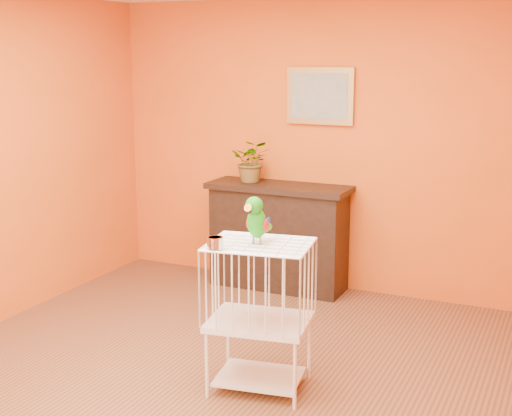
% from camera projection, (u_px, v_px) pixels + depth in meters
% --- Properties ---
extents(ground, '(4.50, 4.50, 0.00)m').
position_uv_depth(ground, '(200.00, 382.00, 4.69)').
color(ground, brown).
rests_on(ground, ground).
extents(room_shell, '(4.50, 4.50, 4.50)m').
position_uv_depth(room_shell, '(196.00, 143.00, 4.35)').
color(room_shell, '#E15615').
rests_on(room_shell, ground).
extents(console_cabinet, '(1.30, 0.47, 0.96)m').
position_uv_depth(console_cabinet, '(278.00, 236.00, 6.50)').
color(console_cabinet, black).
rests_on(console_cabinet, ground).
extents(potted_plant, '(0.44, 0.47, 0.30)m').
position_uv_depth(potted_plant, '(253.00, 166.00, 6.50)').
color(potted_plant, '#26722D').
rests_on(potted_plant, console_cabinet).
extents(framed_picture, '(0.62, 0.04, 0.50)m').
position_uv_depth(framed_picture, '(320.00, 96.00, 6.28)').
color(framed_picture, '#A3763A').
rests_on(framed_picture, room_shell).
extents(birdcage, '(0.69, 0.57, 0.97)m').
position_uv_depth(birdcage, '(259.00, 314.00, 4.51)').
color(birdcage, white).
rests_on(birdcage, ground).
extents(feed_cup, '(0.10, 0.10, 0.07)m').
position_uv_depth(feed_cup, '(215.00, 243.00, 4.27)').
color(feed_cup, silver).
rests_on(feed_cup, birdcage).
extents(parrot, '(0.15, 0.27, 0.31)m').
position_uv_depth(parrot, '(257.00, 220.00, 4.36)').
color(parrot, '#59544C').
rests_on(parrot, birdcage).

